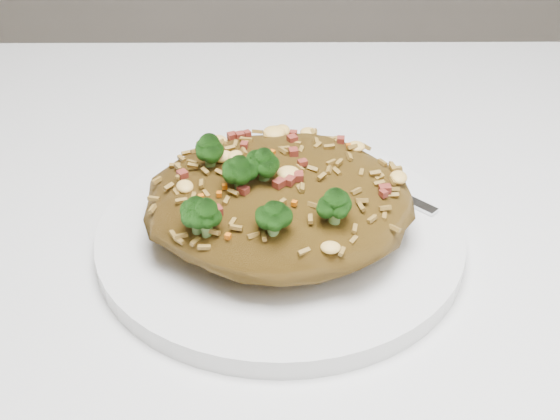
% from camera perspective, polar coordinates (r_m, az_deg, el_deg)
% --- Properties ---
extents(dining_table, '(1.20, 0.80, 0.75)m').
position_cam_1_polar(dining_table, '(0.56, -3.46, -13.23)').
color(dining_table, white).
rests_on(dining_table, ground).
extents(plate, '(0.25, 0.25, 0.01)m').
position_cam_1_polar(plate, '(0.53, 0.00, -1.94)').
color(plate, white).
rests_on(plate, dining_table).
extents(fried_rice, '(0.18, 0.16, 0.07)m').
position_cam_1_polar(fried_rice, '(0.51, -0.10, 1.36)').
color(fried_rice, brown).
rests_on(fried_rice, plate).
extents(fork, '(0.13, 0.12, 0.00)m').
position_cam_1_polar(fork, '(0.58, 5.36, 2.66)').
color(fork, silver).
rests_on(fork, plate).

